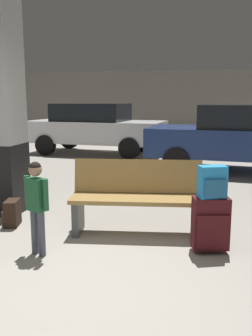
{
  "coord_description": "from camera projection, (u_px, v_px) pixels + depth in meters",
  "views": [
    {
      "loc": [
        1.01,
        -2.78,
        1.62
      ],
      "look_at": [
        0.18,
        1.3,
        0.85
      ],
      "focal_mm": 39.61,
      "sensor_mm": 36.0,
      "label": 1
    }
  ],
  "objects": [
    {
      "name": "ground_plane",
      "position": [
        145.0,
        189.0,
        7.04
      ],
      "size": [
        18.0,
        18.0,
        0.1
      ],
      "primitive_type": "cube",
      "color": "gray"
    },
    {
      "name": "garage_back_wall",
      "position": [
        177.0,
        105.0,
        15.31
      ],
      "size": [
        18.0,
        0.12,
        2.8
      ],
      "primitive_type": "cube",
      "color": "gray",
      "rests_on": "ground_plane"
    },
    {
      "name": "bench",
      "position": [
        137.0,
        197.0,
        4.53
      ],
      "size": [
        1.65,
        0.72,
        0.89
      ],
      "color": "#9E7A42",
      "rests_on": "ground_plane"
    },
    {
      "name": "suitcase",
      "position": [
        211.0,
        224.0,
        3.94
      ],
      "size": [
        0.42,
        0.3,
        0.6
      ],
      "color": "#471419",
      "rests_on": "ground_plane"
    },
    {
      "name": "backpack_bright",
      "position": [
        212.0,
        182.0,
        3.86
      ],
      "size": [
        0.32,
        0.26,
        0.34
      ],
      "color": "#268CD8",
      "rests_on": "suitcase"
    },
    {
      "name": "child",
      "position": [
        37.0,
        198.0,
        3.83
      ],
      "size": [
        0.31,
        0.25,
        1.0
      ],
      "color": "#4C5160",
      "rests_on": "ground_plane"
    },
    {
      "name": "backpack_dark_floor",
      "position": [
        12.0,
        213.0,
        4.81
      ],
      "size": [
        0.24,
        0.31,
        0.34
      ],
      "color": "black",
      "rests_on": "ground_plane"
    },
    {
      "name": "parked_car_near",
      "position": [
        242.0,
        136.0,
        8.36
      ],
      "size": [
        4.27,
        2.16,
        1.51
      ],
      "color": "navy",
      "rests_on": "ground_plane"
    },
    {
      "name": "parked_car_far",
      "position": [
        95.0,
        127.0,
        11.26
      ],
      "size": [
        4.25,
        2.12,
        1.51
      ],
      "color": "silver",
      "rests_on": "ground_plane"
    }
  ]
}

